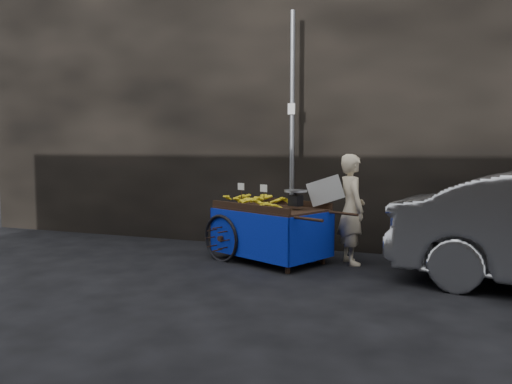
% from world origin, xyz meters
% --- Properties ---
extents(ground, '(80.00, 80.00, 0.00)m').
position_xyz_m(ground, '(0.00, 0.00, 0.00)').
color(ground, black).
rests_on(ground, ground).
extents(building_wall, '(13.50, 2.00, 5.00)m').
position_xyz_m(building_wall, '(0.39, 2.60, 2.50)').
color(building_wall, black).
rests_on(building_wall, ground).
extents(street_pole, '(0.12, 0.10, 4.00)m').
position_xyz_m(street_pole, '(0.30, 1.30, 2.01)').
color(street_pole, slate).
rests_on(street_pole, ground).
extents(banana_cart, '(2.45, 1.84, 1.22)m').
position_xyz_m(banana_cart, '(0.15, 0.51, 0.75)').
color(banana_cart, black).
rests_on(banana_cart, ground).
extents(vendor, '(0.97, 0.73, 1.67)m').
position_xyz_m(vendor, '(1.40, 0.73, 0.83)').
color(vendor, beige).
rests_on(vendor, ground).
extents(plastic_bag, '(0.27, 0.21, 0.24)m').
position_xyz_m(plastic_bag, '(0.81, 0.58, 0.12)').
color(plastic_bag, '#162FAC').
rests_on(plastic_bag, ground).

